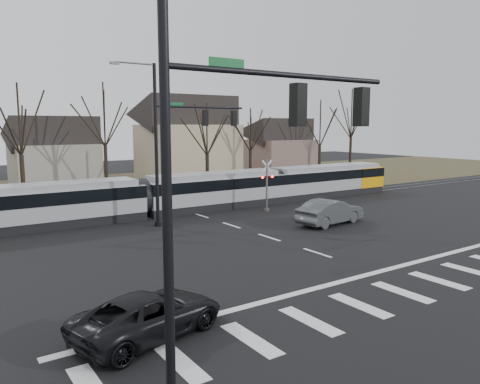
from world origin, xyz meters
TOP-DOWN VIEW (x-y plane):
  - ground at (0.00, 0.00)m, footprint 140.00×140.00m
  - grass_verge at (0.00, 32.00)m, footprint 140.00×28.00m
  - crosswalk at (0.00, -4.00)m, footprint 27.00×2.60m
  - stop_line at (0.00, -1.80)m, footprint 28.00×0.35m
  - lane_dashes at (0.00, 16.00)m, footprint 0.18×30.00m
  - rail_pair at (0.00, 15.80)m, footprint 90.00×1.52m
  - tram at (2.25, 16.00)m, footprint 36.95×2.74m
  - sedan at (5.57, 6.71)m, footprint 2.99×5.46m
  - suv at (-10.83, -2.04)m, footprint 4.68×6.01m
  - signal_pole_near_left at (-10.41, -6.00)m, footprint 9.28×0.44m
  - signal_pole_far at (-2.41, 12.50)m, footprint 9.28×0.44m
  - rail_crossing_signal at (5.00, 12.79)m, footprint 1.08×0.36m
  - tree_row at (2.00, 26.00)m, footprint 59.20×7.20m
  - house_b at (-5.00, 36.00)m, footprint 8.64×7.56m
  - house_c at (9.00, 33.00)m, footprint 10.80×8.64m
  - house_d at (24.00, 35.00)m, footprint 8.64×7.56m

SIDE VIEW (x-z plane):
  - ground at x=0.00m, z-range 0.00..0.00m
  - grass_verge at x=0.00m, z-range 0.00..0.01m
  - crosswalk at x=0.00m, z-range 0.00..0.01m
  - stop_line at x=0.00m, z-range 0.00..0.01m
  - lane_dashes at x=0.00m, z-range 0.00..0.01m
  - rail_pair at x=0.00m, z-range 0.00..0.06m
  - suv at x=-10.83m, z-range 0.00..1.36m
  - sedan at x=5.57m, z-range 0.00..1.66m
  - tram at x=2.25m, z-range 0.13..2.93m
  - rail_crossing_signal at x=5.00m, z-range -0.11..3.89m
  - house_b at x=-5.00m, z-range 0.14..7.79m
  - house_d at x=24.00m, z-range 0.14..7.79m
  - tree_row at x=2.00m, z-range 0.00..10.00m
  - house_c at x=9.00m, z-range 0.18..10.28m
  - signal_pole_near_left at x=-10.41m, z-range 0.60..10.80m
  - signal_pole_far at x=-2.41m, z-range 0.60..10.80m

